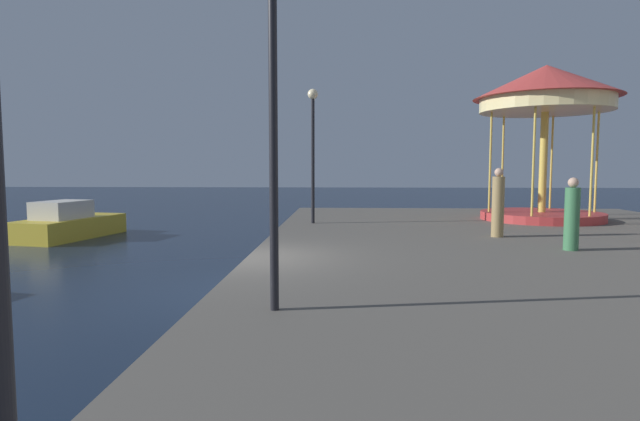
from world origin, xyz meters
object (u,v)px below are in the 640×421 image
at_px(carousel, 545,103).
at_px(person_near_carousel, 572,216).
at_px(motorboat_yellow, 68,224).
at_px(person_mid_promenade, 498,205).
at_px(lamp_post_far_end, 313,133).
at_px(lamp_post_mid_promenade, 273,75).

bearing_deg(carousel, person_near_carousel, -105.88).
distance_m(motorboat_yellow, person_mid_promenade, 15.94).
bearing_deg(person_mid_promenade, carousel, 57.51).
height_order(carousel, person_mid_promenade, carousel).
xyz_separation_m(motorboat_yellow, lamp_post_far_end, (9.71, -1.46, 3.41)).
bearing_deg(lamp_post_mid_promenade, motorboat_yellow, 128.16).
bearing_deg(motorboat_yellow, person_mid_promenade, -17.52).
bearing_deg(motorboat_yellow, carousel, 0.14).
xyz_separation_m(carousel, lamp_post_far_end, (-8.53, -1.50, -1.16)).
distance_m(lamp_post_mid_promenade, lamp_post_far_end, 11.04).
xyz_separation_m(motorboat_yellow, carousel, (18.24, 0.04, 4.57)).
distance_m(person_mid_promenade, person_near_carousel, 2.53).
height_order(lamp_post_mid_promenade, person_near_carousel, lamp_post_mid_promenade).
relative_size(carousel, person_near_carousel, 3.30).
relative_size(lamp_post_mid_promenade, person_near_carousel, 2.73).
distance_m(lamp_post_far_end, person_mid_promenade, 6.77).
bearing_deg(person_mid_promenade, lamp_post_far_end, 148.59).
bearing_deg(person_near_carousel, carousel, 74.12).
relative_size(lamp_post_far_end, person_near_carousel, 2.70).
height_order(person_mid_promenade, person_near_carousel, person_mid_promenade).
relative_size(lamp_post_mid_promenade, lamp_post_far_end, 1.01).
distance_m(lamp_post_far_end, person_near_carousel, 8.92).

